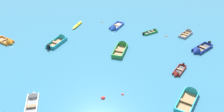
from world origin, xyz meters
The scene contains 15 objects.
rowboat_maroon_midfield_right centered at (6.98, 13.80, 0.13)m, with size 2.78×2.64×0.84m.
rowboat_turquoise_outer_left centered at (-6.85, 26.03, 0.23)m, with size 3.59×4.13×1.37m.
rowboat_green_far_right centered at (1.96, 21.63, 0.25)m, with size 3.40×4.64×1.36m.
kayak_yellow_far_back centered at (-3.65, 31.44, 0.17)m, with size 2.40×3.49×0.35m.
rowboat_deep_blue_center centered at (12.53, 18.18, 0.19)m, with size 4.32×3.13×1.26m.
rowboat_white_back_row_right centered at (-10.09, 12.65, 0.21)m, with size 1.30×3.82×1.05m.
rowboat_blue_near_left centered at (2.47, 28.64, 0.18)m, with size 3.43×3.76×1.28m.
rowboat_grey_cluster_outer centered at (14.13, 24.07, 0.16)m, with size 3.35×2.87×1.10m.
rowboat_orange_foreground_center centered at (-14.74, 27.13, 0.16)m, with size 3.44×3.54×1.22m.
rowboat_turquoise_cluster_inner centered at (6.38, 9.68, 0.21)m, with size 4.15×4.14×1.40m.
rowboat_green_back_row_left centered at (8.72, 25.86, 0.13)m, with size 3.18×1.74×0.86m.
mooring_buoy_near_foreground centered at (-2.84, 11.47, 0.00)m, with size 0.48×0.48×0.48m, color red.
mooring_buoy_outer_edge centered at (10.12, 23.85, 0.00)m, with size 0.32×0.32×0.32m, color orange.
mooring_buoy_trailing centered at (0.96, 32.10, 0.00)m, with size 0.29×0.29×0.29m, color orange.
mooring_buoy_between_boats_left centered at (-0.65, 11.58, 0.00)m, with size 0.29×0.29×0.29m, color red.
Camera 1 is at (-6.01, -6.54, 16.34)m, focal length 36.12 mm.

